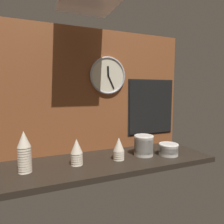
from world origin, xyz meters
The scene contains 10 objects.
ground_plane centered at (0.00, 0.00, -0.02)m, with size 1.60×0.56×0.04m, color black.
wall_tiled_back centered at (0.00, 0.27, 0.53)m, with size 1.60×0.03×1.05m.
cup_stack_far_left centered at (-0.61, -0.02, 0.14)m, with size 0.09×0.09×0.27m.
cup_stack_center_left centered at (-0.27, -0.02, 0.10)m, with size 0.09×0.09×0.19m.
cup_stack_center_right centered at (0.06, -0.04, 0.09)m, with size 0.09×0.09×0.17m.
bowl_stack_right centered at (0.29, -0.02, 0.09)m, with size 0.16×0.16×0.17m.
bowl_stack_far_right centered at (0.48, -0.09, 0.05)m, with size 0.16×0.16×0.10m.
wall_clock centered at (0.08, 0.23, 0.66)m, with size 0.33×0.03×0.33m.
menu_board centered at (0.53, 0.24, 0.37)m, with size 0.50×0.01×0.53m.
ceiling_light_panel centered at (-0.16, 0.00, 1.13)m, with size 0.40×0.40×0.02m.
Camera 1 is at (-0.56, -1.40, 0.53)m, focal length 32.00 mm.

